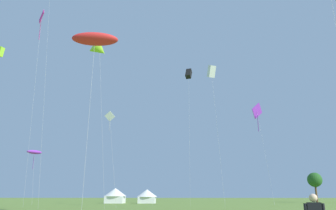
% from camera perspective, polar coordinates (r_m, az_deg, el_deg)
% --- Properties ---
extents(kite_lime_box, '(1.06, 2.55, 21.66)m').
position_cam_1_polar(kite_lime_box, '(51.34, -27.43, 8.21)').
color(kite_lime_box, '#99DB2D').
rests_on(kite_lime_box, ground).
extents(kite_white_diamond, '(2.48, 1.26, 13.68)m').
position_cam_1_polar(kite_white_diamond, '(48.65, -10.17, -2.40)').
color(kite_white_diamond, white).
rests_on(kite_white_diamond, ground).
extents(kite_purple_diamond, '(2.23, 2.87, 16.87)m').
position_cam_1_polar(kite_purple_diamond, '(57.08, 15.42, -1.19)').
color(kite_purple_diamond, purple).
rests_on(kite_purple_diamond, ground).
extents(kite_lime_delta, '(3.83, 3.37, 23.41)m').
position_cam_1_polar(kite_lime_delta, '(48.63, -11.94, 9.52)').
color(kite_lime_delta, '#99DB2D').
rests_on(kite_lime_delta, ground).
extents(kite_purple_parafoil, '(2.61, 2.97, 9.60)m').
position_cam_1_polar(kite_purple_parafoil, '(64.01, -22.43, -7.67)').
color(kite_purple_parafoil, purple).
rests_on(kite_purple_parafoil, ground).
extents(kite_magenta_diamond, '(2.03, 2.33, 31.68)m').
position_cam_1_polar(kite_magenta_diamond, '(59.37, -21.38, 13.89)').
color(kite_magenta_diamond, '#E02DA3').
rests_on(kite_magenta_diamond, ground).
extents(kite_red_parafoil, '(3.66, 1.84, 13.80)m').
position_cam_1_polar(kite_red_parafoil, '(25.97, -12.71, 11.23)').
color(kite_red_parafoil, red).
rests_on(kite_red_parafoil, ground).
extents(kite_white_box, '(1.73, 1.73, 20.38)m').
position_cam_1_polar(kite_white_box, '(48.80, 7.65, 5.83)').
color(kite_white_box, white).
rests_on(kite_white_box, ground).
extents(kite_black_box, '(1.34, 2.24, 23.67)m').
position_cam_1_polar(kite_black_box, '(58.47, 3.65, 5.47)').
color(kite_black_box, black).
rests_on(kite_black_box, ground).
extents(festival_tent_right, '(4.76, 4.76, 3.10)m').
position_cam_1_polar(festival_tent_right, '(71.62, -9.26, -15.32)').
color(festival_tent_right, white).
rests_on(festival_tent_right, ground).
extents(festival_tent_center, '(4.35, 4.35, 2.83)m').
position_cam_1_polar(festival_tent_center, '(70.59, -3.72, -15.61)').
color(festival_tent_center, white).
rests_on(festival_tent_center, ground).
extents(tree_distant_left, '(3.36, 3.36, 6.81)m').
position_cam_1_polar(tree_distant_left, '(85.56, 24.40, -11.93)').
color(tree_distant_left, brown).
rests_on(tree_distant_left, ground).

